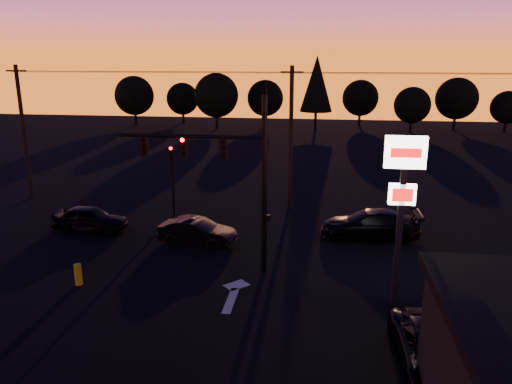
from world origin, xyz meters
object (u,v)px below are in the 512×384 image
car_left (90,219)px  car_right (370,224)px  secondary_signal (172,170)px  suv_parked (433,349)px  car_mid (197,231)px  traffic_signal_mast (228,166)px  bollard (78,274)px  pylon_sign (403,186)px

car_left → car_right: bearing=-83.8°
secondary_signal → suv_parked: (12.67, -14.01, -2.21)m
car_mid → traffic_signal_mast: bearing=-134.1°
bollard → car_mid: 6.71m
pylon_sign → car_left: (-15.87, 6.61, -4.20)m
car_left → car_right: 15.57m
traffic_signal_mast → bollard: traffic_signal_mast is taller
secondary_signal → car_mid: 5.61m
traffic_signal_mast → bollard: bearing=-158.6°
bollard → traffic_signal_mast: bearing=21.4°
car_left → suv_parked: 19.66m
secondary_signal → bollard: size_ratio=4.59×
car_left → car_mid: (6.47, -1.08, -0.04)m
car_mid → bollard: bearing=153.1°
traffic_signal_mast → suv_parked: size_ratio=1.84×
car_left → car_right: size_ratio=0.78×
bollard → suv_parked: suv_parked is taller
car_mid → suv_parked: (10.07, -9.55, -0.02)m
car_left → suv_parked: car_left is taller
traffic_signal_mast → suv_parked: 11.01m
secondary_signal → traffic_signal_mast: bearing=-56.8°
traffic_signal_mast → suv_parked: traffic_signal_mast is taller
pylon_sign → car_mid: pylon_sign is taller
secondary_signal → pylon_sign: (12.00, -9.99, 2.05)m
car_left → pylon_sign: bearing=-110.0°
car_right → car_mid: bearing=-79.3°
secondary_signal → suv_parked: size_ratio=0.93×
car_right → secondary_signal: bearing=-103.7°
bollard → car_right: 15.00m
car_mid → car_right: bearing=-68.6°
traffic_signal_mast → car_mid: size_ratio=2.12×
bollard → suv_parked: bearing=-16.3°
traffic_signal_mast → car_mid: traffic_signal_mast is taller
bollard → suv_parked: (13.98, -4.09, 0.17)m
pylon_sign → car_left: 17.70m
traffic_signal_mast → car_mid: (-2.30, 3.03, -4.27)m
pylon_sign → suv_parked: bearing=-80.6°
car_left → car_right: car_right is taller
traffic_signal_mast → car_mid: bearing=127.2°
car_left → suv_parked: bearing=-120.1°
bollard → car_left: (-2.56, 6.54, 0.24)m
car_right → pylon_sign: bearing=0.4°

